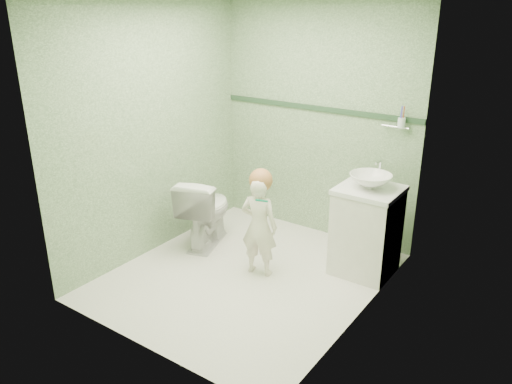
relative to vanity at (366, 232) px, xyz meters
The scene contains 12 objects.
ground 1.16m from the vanity, 140.19° to the right, with size 2.50×2.50×0.00m, color silver.
room_shell 1.35m from the vanity, 140.19° to the right, with size 2.50×2.54×2.40m.
trim_stripe 1.38m from the vanity, 147.36° to the left, with size 2.20×0.02×0.05m, color #29462C.
vanity is the anchor object (origin of this frame).
counter 0.41m from the vanity, ahead, with size 0.54×0.52×0.04m, color white.
basin 0.49m from the vanity, ahead, with size 0.37×0.37×0.13m, color white.
faucet 0.60m from the vanity, 90.00° to the left, with size 0.03×0.13×0.18m.
cup_holder 1.05m from the vanity, 83.74° to the left, with size 0.26×0.07×0.21m.
toilet 1.63m from the vanity, 166.21° to the right, with size 0.41×0.72×0.73m, color white.
toddler 0.98m from the vanity, 143.58° to the right, with size 0.34×0.23×0.94m, color #EFE3CF.
hair_cap 1.09m from the vanity, 144.78° to the right, with size 0.21×0.21×0.21m, color #AC6E3D.
teal_toothbrush 1.05m from the vanity, 135.07° to the right, with size 0.11×0.14×0.08m.
Camera 1 is at (2.39, -3.29, 2.38)m, focal length 35.43 mm.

